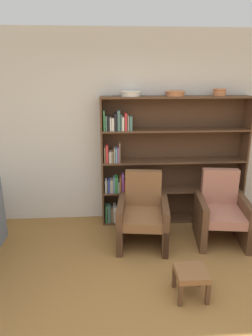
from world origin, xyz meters
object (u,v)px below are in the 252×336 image
Objects in this scene: bowl_stoneware at (175,93)px; bookshelf at (162,163)px; bowl_sage at (220,92)px; bowl_olive at (131,93)px; armchair_leather at (143,215)px; footstool at (191,275)px; armchair_cushioned at (221,212)px.

bookshelf is at bearing 171.19° from bowl_stoneware.
bowl_sage reaches higher than bowl_stoneware.
bowl_olive is 1.63m from armchair_leather.
bowl_olive is 0.61m from bowl_stoneware.
bowl_stoneware is 1.45× the size of bowl_sage.
bowl_sage is 0.60× the size of footstool.
footstool is at bearing -94.54° from bowl_stoneware.
bookshelf reaches higher than footstool.
bowl_stoneware is 1.72m from armchair_cushioned.
bowl_stoneware reaches higher than bookshelf.
footstool is (-0.69, -1.05, -0.16)m from armchair_cushioned.
armchair_leather is at bearing 108.90° from footstool.
bowl_stoneware is 2.36m from footstool.
footstool is at bearing 116.20° from armchair_leather.
bowl_olive is at bearing 180.00° from bowl_stoneware.
bookshelf is at bearing 2.87° from bowl_olive.
bowl_sage is 2.48m from footstool.
bookshelf reaches higher than armchair_leather.
bowl_sage is at bearing -1.72° from bookshelf.
footstool is at bearing -114.22° from bowl_sage.
footstool is (0.47, -1.67, -1.67)m from bowl_olive.
armchair_cushioned is 2.99× the size of footstool.
bowl_stoneware is at bearing -121.45° from armchair_leather.
bookshelf reaches higher than armchair_cushioned.
armchair_leather is at bearing -128.75° from bowl_stoneware.
armchair_leather is 1.12m from footstool.
armchair_leather is at bearing -79.47° from bowl_olive.
armchair_cushioned is (0.71, -0.64, -0.50)m from bookshelf.
bookshelf is at bearing 90.54° from footstool.
bookshelf is 7.72× the size of bowl_olive.
bowl_sage is (0.62, 0.00, 0.02)m from bowl_stoneware.
footstool is at bearing -74.11° from bowl_olive.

